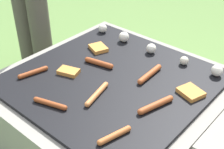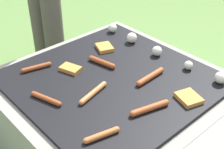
# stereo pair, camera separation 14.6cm
# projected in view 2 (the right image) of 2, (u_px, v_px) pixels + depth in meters

# --- Properties ---
(ground_plane) EXTENTS (14.00, 14.00, 0.00)m
(ground_plane) POSITION_uv_depth(u_px,v_px,m) (112.00, 133.00, 1.67)
(ground_plane) COLOR #608442
(grill) EXTENTS (0.98, 0.98, 0.36)m
(grill) POSITION_uv_depth(u_px,v_px,m) (112.00, 108.00, 1.57)
(grill) COLOR gray
(grill) RESTS_ON ground_plane
(sausage_mid_left) EXTENTS (0.03, 0.19, 0.03)m
(sausage_mid_left) POSITION_uv_depth(u_px,v_px,m) (150.00, 77.00, 1.45)
(sausage_mid_left) COLOR #A34C23
(sausage_mid_left) RESTS_ON grill
(sausage_front_left) EXTENTS (0.05, 0.15, 0.02)m
(sausage_front_left) POSITION_uv_depth(u_px,v_px,m) (102.00, 135.00, 1.14)
(sausage_front_left) COLOR #B7602D
(sausage_front_left) RESTS_ON grill
(sausage_back_center) EXTENTS (0.06, 0.18, 0.02)m
(sausage_back_center) POSITION_uv_depth(u_px,v_px,m) (93.00, 93.00, 1.35)
(sausage_back_center) COLOR #C6753D
(sausage_back_center) RESTS_ON grill
(sausage_mid_right) EXTENTS (0.05, 0.15, 0.02)m
(sausage_mid_right) POSITION_uv_depth(u_px,v_px,m) (36.00, 67.00, 1.53)
(sausage_mid_right) COLOR #93421E
(sausage_mid_right) RESTS_ON grill
(sausage_back_right) EXTENTS (0.16, 0.06, 0.03)m
(sausage_back_right) POSITION_uv_depth(u_px,v_px,m) (102.00, 62.00, 1.56)
(sausage_back_right) COLOR #93421E
(sausage_back_right) RESTS_ON grill
(sausage_back_left) EXTENTS (0.07, 0.18, 0.03)m
(sausage_back_left) POSITION_uv_depth(u_px,v_px,m) (150.00, 108.00, 1.27)
(sausage_back_left) COLOR #A34C23
(sausage_back_left) RESTS_ON grill
(sausage_front_center) EXTENTS (0.16, 0.06, 0.02)m
(sausage_front_center) POSITION_uv_depth(u_px,v_px,m) (46.00, 99.00, 1.32)
(sausage_front_center) COLOR #93421E
(sausage_front_center) RESTS_ON grill
(bread_slice_center) EXTENTS (0.11, 0.09, 0.02)m
(bread_slice_center) POSITION_uv_depth(u_px,v_px,m) (71.00, 69.00, 1.52)
(bread_slice_center) COLOR #D18438
(bread_slice_center) RESTS_ON grill
(bread_slice_right) EXTENTS (0.12, 0.11, 0.02)m
(bread_slice_right) POSITION_uv_depth(u_px,v_px,m) (189.00, 98.00, 1.33)
(bread_slice_right) COLOR #D18438
(bread_slice_right) RESTS_ON grill
(bread_slice_left) EXTENTS (0.12, 0.11, 0.02)m
(bread_slice_left) POSITION_uv_depth(u_px,v_px,m) (104.00, 47.00, 1.70)
(bread_slice_left) COLOR #D18438
(bread_slice_left) RESTS_ON grill
(mushroom_row) EXTENTS (0.78, 0.08, 0.06)m
(mushroom_row) POSITION_uv_depth(u_px,v_px,m) (156.00, 49.00, 1.65)
(mushroom_row) COLOR silver
(mushroom_row) RESTS_ON grill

